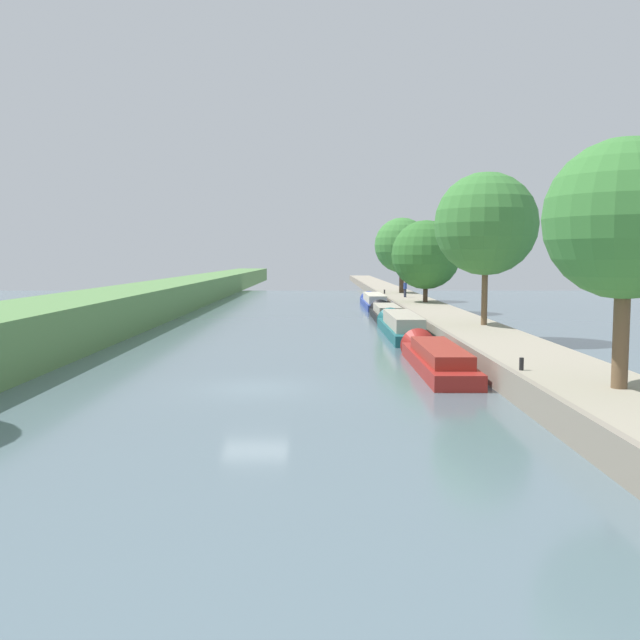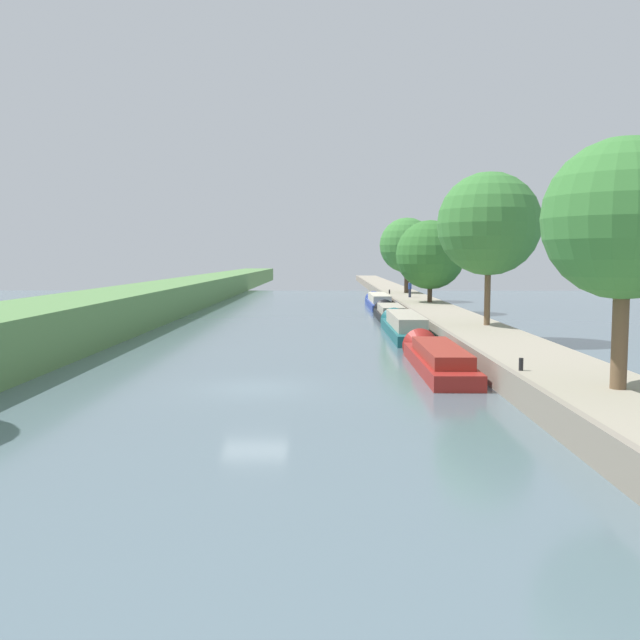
# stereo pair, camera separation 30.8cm
# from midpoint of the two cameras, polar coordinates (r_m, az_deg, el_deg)

# --- Properties ---
(ground_plane) EXTENTS (160.00, 160.00, 0.00)m
(ground_plane) POSITION_cam_midpoint_polar(r_m,az_deg,el_deg) (27.21, -5.02, -5.53)
(ground_plane) COLOR slate
(right_towpath) EXTENTS (4.14, 260.00, 1.01)m
(right_towpath) POSITION_cam_midpoint_polar(r_m,az_deg,el_deg) (28.39, 18.72, -4.30)
(right_towpath) COLOR #9E937F
(right_towpath) RESTS_ON ground_plane
(stone_quay) EXTENTS (0.25, 260.00, 1.06)m
(stone_quay) POSITION_cam_midpoint_polar(r_m,az_deg,el_deg) (27.78, 14.40, -4.34)
(stone_quay) COLOR gray
(stone_quay) RESTS_ON ground_plane
(narrowboat_red) EXTENTS (1.98, 11.51, 1.88)m
(narrowboat_red) POSITION_cam_midpoint_polar(r_m,az_deg,el_deg) (32.38, 9.66, -3.01)
(narrowboat_red) COLOR maroon
(narrowboat_red) RESTS_ON ground_plane
(narrowboat_teal) EXTENTS (2.08, 13.41, 2.14)m
(narrowboat_teal) POSITION_cam_midpoint_polar(r_m,az_deg,el_deg) (45.90, 6.97, -0.46)
(narrowboat_teal) COLOR #195B60
(narrowboat_teal) RESTS_ON ground_plane
(narrowboat_black) EXTENTS (2.10, 10.44, 2.00)m
(narrowboat_black) POSITION_cam_midpoint_polar(r_m,az_deg,el_deg) (58.05, 5.80, 0.59)
(narrowboat_black) COLOR black
(narrowboat_black) RESTS_ON ground_plane
(narrowboat_blue) EXTENTS (2.06, 14.12, 2.06)m
(narrowboat_blue) POSITION_cam_midpoint_polar(r_m,az_deg,el_deg) (71.54, 4.87, 1.52)
(narrowboat_blue) COLOR #283D93
(narrowboat_blue) RESTS_ON ground_plane
(tree_rightbank_near) EXTENTS (4.87, 4.87, 7.60)m
(tree_rightbank_near) POSITION_cam_midpoint_polar(r_m,az_deg,el_deg) (23.12, 23.88, 7.49)
(tree_rightbank_near) COLOR brown
(tree_rightbank_near) RESTS_ON right_towpath
(tree_rightbank_midnear) EXTENTS (6.06, 6.06, 9.00)m
(tree_rightbank_midnear) POSITION_cam_midpoint_polar(r_m,az_deg,el_deg) (42.63, 13.79, 7.60)
(tree_rightbank_midnear) COLOR brown
(tree_rightbank_midnear) RESTS_ON right_towpath
(tree_rightbank_midfar) EXTENTS (6.17, 6.17, 7.33)m
(tree_rightbank_midfar) POSITION_cam_midpoint_polar(r_m,az_deg,el_deg) (63.57, 9.10, 5.26)
(tree_rightbank_midfar) COLOR #4C3828
(tree_rightbank_midfar) RESTS_ON right_towpath
(tree_rightbank_far) EXTENTS (6.22, 6.22, 8.51)m
(tree_rightbank_far) POSITION_cam_midpoint_polar(r_m,az_deg,el_deg) (80.39, 7.20, 6.05)
(tree_rightbank_far) COLOR #4C3828
(tree_rightbank_far) RESTS_ON right_towpath
(person_walking) EXTENTS (0.34, 0.34, 1.66)m
(person_walking) POSITION_cam_midpoint_polar(r_m,az_deg,el_deg) (71.27, 7.45, 2.55)
(person_walking) COLOR #282D42
(person_walking) RESTS_ON right_towpath
(mooring_bollard_near) EXTENTS (0.16, 0.16, 0.45)m
(mooring_bollard_near) POSITION_cam_midpoint_polar(r_m,az_deg,el_deg) (25.92, 16.37, -3.48)
(mooring_bollard_near) COLOR black
(mooring_bollard_near) RESTS_ON right_towpath
(mooring_bollard_far) EXTENTS (0.16, 0.16, 0.45)m
(mooring_bollard_far) POSITION_cam_midpoint_polar(r_m,az_deg,el_deg) (78.16, 5.79, 2.31)
(mooring_bollard_far) COLOR black
(mooring_bollard_far) RESTS_ON right_towpath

